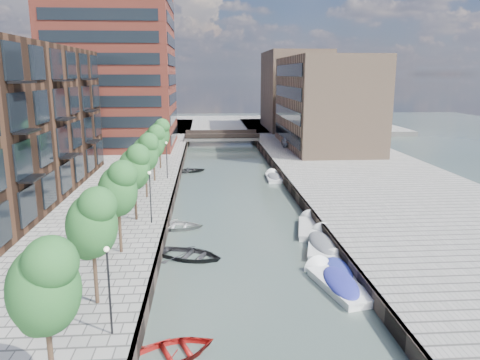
{
  "coord_description": "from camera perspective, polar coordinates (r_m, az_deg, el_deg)",
  "views": [
    {
      "loc": [
        -2.88,
        -11.27,
        12.34
      ],
      "look_at": [
        0.0,
        27.58,
        3.5
      ],
      "focal_mm": 35.0,
      "sensor_mm": 36.0,
      "label": 1
    }
  ],
  "objects": [
    {
      "name": "sloop_2",
      "position": [
        22.6,
        -8.21,
        -20.45
      ],
      "size": [
        4.89,
        4.27,
        0.84
      ],
      "primitive_type": "imported",
      "rotation": [
        0.0,
        0.0,
        1.97
      ],
      "color": "#A11311",
      "rests_on": "ground"
    },
    {
      "name": "quay_right",
      "position": [
        55.9,
        15.61,
        0.08
      ],
      "size": [
        20.0,
        140.0,
        1.0
      ],
      "primitive_type": "cube",
      "color": "gray",
      "rests_on": "ground"
    },
    {
      "name": "tan_block_near",
      "position": [
        75.79,
        10.33,
        9.29
      ],
      "size": [
        12.0,
        25.0,
        14.0
      ],
      "primitive_type": "cube",
      "color": "#8C6E56",
      "rests_on": "quay_right"
    },
    {
      "name": "water",
      "position": [
        52.81,
        -0.99,
        -0.73
      ],
      "size": [
        300.0,
        300.0,
        0.0
      ],
      "primitive_type": "plane",
      "color": "#38473F",
      "rests_on": "ground"
    },
    {
      "name": "tree_0",
      "position": [
        17.73,
        -22.83,
        -11.64
      ],
      "size": [
        2.5,
        2.5,
        5.95
      ],
      "color": "#382619",
      "rests_on": "quay_left"
    },
    {
      "name": "tree_3",
      "position": [
        37.37,
        -12.81,
        1.62
      ],
      "size": [
        2.5,
        2.5,
        5.95
      ],
      "color": "#382619",
      "rests_on": "quay_left"
    },
    {
      "name": "lamp_1",
      "position": [
        36.62,
        -10.89,
        -1.4
      ],
      "size": [
        0.24,
        0.24,
        4.12
      ],
      "color": "black",
      "rests_on": "quay_left"
    },
    {
      "name": "motorboat_0",
      "position": [
        31.09,
        11.87,
        -10.53
      ],
      "size": [
        2.06,
        4.6,
        1.48
      ],
      "color": "#B7B7B5",
      "rests_on": "ground"
    },
    {
      "name": "lamp_2",
      "position": [
        52.21,
        -8.93,
        2.89
      ],
      "size": [
        0.24,
        0.24,
        4.12
      ],
      "color": "black",
      "rests_on": "quay_left"
    },
    {
      "name": "tan_block_far",
      "position": [
        101.11,
        6.65,
        10.8
      ],
      "size": [
        12.0,
        20.0,
        16.0
      ],
      "primitive_type": "cube",
      "color": "#8C6E56",
      "rests_on": "quay_right"
    },
    {
      "name": "motorboat_3",
      "position": [
        29.01,
        11.63,
        -12.18
      ],
      "size": [
        3.14,
        5.86,
        1.86
      ],
      "color": "white",
      "rests_on": "ground"
    },
    {
      "name": "motorboat_4",
      "position": [
        56.46,
        4.09,
        0.32
      ],
      "size": [
        1.8,
        4.76,
        1.57
      ],
      "color": "silver",
      "rests_on": "ground"
    },
    {
      "name": "sloop_1",
      "position": [
        32.7,
        -6.06,
        -9.46
      ],
      "size": [
        5.49,
        4.85,
        0.94
      ],
      "primitive_type": "imported",
      "rotation": [
        0.0,
        0.0,
        1.14
      ],
      "color": "black",
      "rests_on": "ground"
    },
    {
      "name": "tree_1",
      "position": [
        24.02,
        -17.64,
        -4.86
      ],
      "size": [
        2.5,
        2.5,
        5.95
      ],
      "color": "#382619",
      "rests_on": "quay_left"
    },
    {
      "name": "tree_5",
      "position": [
        51.07,
        -10.55,
        4.65
      ],
      "size": [
        2.5,
        2.5,
        5.95
      ],
      "color": "#382619",
      "rests_on": "quay_left"
    },
    {
      "name": "quay_wall_right",
      "position": [
        53.38,
        5.55,
        -0.09
      ],
      "size": [
        0.25,
        140.0,
        1.0
      ],
      "primitive_type": "cube",
      "color": "#332823",
      "rests_on": "ground"
    },
    {
      "name": "motorboat_1",
      "position": [
        34.99,
        10.04,
        -7.66
      ],
      "size": [
        3.33,
        6.06,
        1.92
      ],
      "color": "silver",
      "rests_on": "ground"
    },
    {
      "name": "car",
      "position": [
        75.99,
        5.81,
        4.7
      ],
      "size": [
        2.08,
        4.48,
        1.49
      ],
      "primitive_type": "imported",
      "rotation": [
        0.0,
        0.0,
        -0.08
      ],
      "color": "#9FA1A3",
      "rests_on": "quay_right"
    },
    {
      "name": "far_closure",
      "position": [
        111.94,
        -2.76,
        6.69
      ],
      "size": [
        80.0,
        40.0,
        1.0
      ],
      "primitive_type": "cube",
      "color": "gray",
      "rests_on": "ground"
    },
    {
      "name": "bridge",
      "position": [
        84.04,
        -2.24,
        5.28
      ],
      "size": [
        13.0,
        6.0,
        1.3
      ],
      "color": "gray",
      "rests_on": "ground"
    },
    {
      "name": "tree_6",
      "position": [
        57.98,
        -9.82,
        5.63
      ],
      "size": [
        2.5,
        2.5,
        5.95
      ],
      "color": "#382619",
      "rests_on": "quay_left"
    },
    {
      "name": "apartment_block",
      "position": [
        44.89,
        -26.78,
        5.87
      ],
      "size": [
        8.0,
        38.0,
        14.0
      ],
      "primitive_type": "cube",
      "color": "#331E13",
      "rests_on": "quay_left"
    },
    {
      "name": "tree_2",
      "position": [
        30.63,
        -14.7,
        -0.92
      ],
      "size": [
        2.5,
        2.5,
        5.95
      ],
      "color": "#382619",
      "rests_on": "quay_left"
    },
    {
      "name": "tower",
      "position": [
        77.66,
        -15.24,
        15.05
      ],
      "size": [
        18.0,
        18.0,
        30.0
      ],
      "primitive_type": "cube",
      "color": "brown",
      "rests_on": "quay_left"
    },
    {
      "name": "motorboat_2",
      "position": [
        38.77,
        8.59,
        -5.76
      ],
      "size": [
        2.92,
        5.7,
        1.81
      ],
      "color": "beige",
      "rests_on": "ground"
    },
    {
      "name": "sloop_4",
      "position": [
        60.71,
        -6.18,
        0.98
      ],
      "size": [
        4.6,
        3.67,
        0.85
      ],
      "primitive_type": "imported",
      "rotation": [
        0.0,
        0.0,
        1.76
      ],
      "color": "black",
      "rests_on": "ground"
    },
    {
      "name": "tree_4",
      "position": [
        44.2,
        -11.51,
        3.37
      ],
      "size": [
        2.5,
        2.5,
        5.95
      ],
      "color": "#382619",
      "rests_on": "quay_left"
    },
    {
      "name": "lamp_0",
      "position": [
        21.63,
        -15.71,
        -11.8
      ],
      "size": [
        0.24,
        0.24,
        4.12
      ],
      "color": "black",
      "rests_on": "quay_left"
    },
    {
      "name": "quay_wall_left",
      "position": [
        52.72,
        -7.63,
        -0.31
      ],
      "size": [
        0.25,
        140.0,
        1.0
      ],
      "primitive_type": "cube",
      "color": "#332823",
      "rests_on": "ground"
    },
    {
      "name": "sloop_3",
      "position": [
        38.78,
        -7.78,
        -5.89
      ],
      "size": [
        4.7,
        3.57,
        0.91
      ],
      "primitive_type": "imported",
      "rotation": [
        0.0,
        0.0,
        1.47
      ],
      "color": "#AFAFAD",
      "rests_on": "ground"
    }
  ]
}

